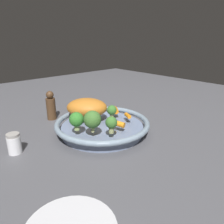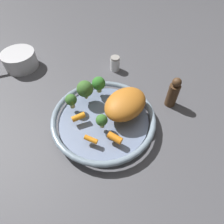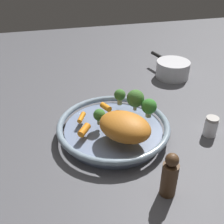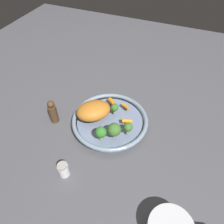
# 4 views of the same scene
# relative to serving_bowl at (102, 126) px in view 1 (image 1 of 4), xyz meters

# --- Properties ---
(ground_plane) EXTENTS (2.44, 2.44, 0.00)m
(ground_plane) POSITION_rel_serving_bowl_xyz_m (0.00, 0.00, -0.03)
(ground_plane) COLOR #4C4C51
(serving_bowl) EXTENTS (0.36, 0.36, 0.05)m
(serving_bowl) POSITION_rel_serving_bowl_xyz_m (0.00, 0.00, 0.00)
(serving_bowl) COLOR slate
(serving_bowl) RESTS_ON ground_plane
(roast_chicken_piece) EXTENTS (0.20, 0.20, 0.07)m
(roast_chicken_piece) POSITION_rel_serving_bowl_xyz_m (0.01, -0.08, 0.06)
(roast_chicken_piece) COLOR #BF6F24
(roast_chicken_piece) RESTS_ON serving_bowl
(baby_carrot_center) EXTENTS (0.05, 0.05, 0.02)m
(baby_carrot_center) POSITION_rel_serving_bowl_xyz_m (-0.10, -0.03, 0.03)
(baby_carrot_center) COLOR orange
(baby_carrot_center) RESTS_ON serving_bowl
(baby_carrot_left) EXTENTS (0.03, 0.05, 0.02)m
(baby_carrot_left) POSITION_rel_serving_bowl_xyz_m (-0.01, 0.08, 0.03)
(baby_carrot_left) COLOR orange
(baby_carrot_left) RESTS_ON serving_bowl
(baby_carrot_back) EXTENTS (0.03, 0.05, 0.02)m
(baby_carrot_back) POSITION_rel_serving_bowl_xyz_m (-0.09, 0.04, 0.03)
(baby_carrot_back) COLOR orange
(baby_carrot_back) RESTS_ON serving_bowl
(broccoli_floret_large) EXTENTS (0.06, 0.06, 0.07)m
(broccoli_floret_large) POSITION_rel_serving_bowl_xyz_m (0.09, 0.06, 0.07)
(broccoli_floret_large) COLOR tan
(broccoli_floret_large) RESTS_ON serving_bowl
(broccoli_floret_edge) EXTENTS (0.05, 0.05, 0.06)m
(broccoli_floret_edge) POSITION_rel_serving_bowl_xyz_m (0.12, 0.01, 0.06)
(broccoli_floret_edge) COLOR #96AA66
(broccoli_floret_edge) RESTS_ON serving_bowl
(broccoli_floret_mid) EXTENTS (0.04, 0.04, 0.05)m
(broccoli_floret_mid) POSITION_rel_serving_bowl_xyz_m (-0.04, 0.01, 0.05)
(broccoli_floret_mid) COLOR #9CA566
(broccoli_floret_mid) RESTS_ON serving_bowl
(broccoli_floret_small) EXTENTS (0.04, 0.04, 0.06)m
(broccoli_floret_small) POSITION_rel_serving_bowl_xyz_m (0.05, 0.10, 0.06)
(broccoli_floret_small) COLOR tan
(broccoli_floret_small) RESTS_ON serving_bowl
(salt_shaker) EXTENTS (0.04, 0.04, 0.07)m
(salt_shaker) POSITION_rel_serving_bowl_xyz_m (0.30, -0.07, 0.01)
(salt_shaker) COLOR white
(salt_shaker) RESTS_ON ground_plane
(pepper_mill) EXTENTS (0.04, 0.04, 0.13)m
(pepper_mill) POSITION_rel_serving_bowl_xyz_m (0.08, -0.26, 0.03)
(pepper_mill) COLOR #4C331E
(pepper_mill) RESTS_ON ground_plane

